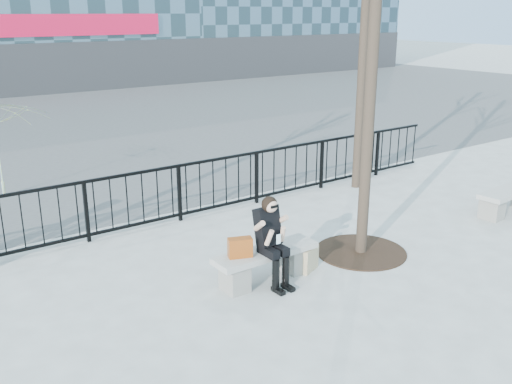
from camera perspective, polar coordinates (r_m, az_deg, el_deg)
ground at (r=8.60m, az=0.96°, el=-8.80°), size 120.00×120.00×0.00m
street_surface at (r=21.99m, az=-23.23°, el=6.20°), size 60.00×23.00×0.01m
railing at (r=10.77m, az=-8.60°, el=-0.27°), size 14.00×0.06×1.10m
tree_grate at (r=9.68m, az=10.43°, el=-5.88°), size 1.50×1.50×0.02m
bench_main at (r=8.47m, az=0.98°, el=-6.98°), size 1.65×0.46×0.49m
bench_second at (r=12.30m, az=24.00°, el=-0.54°), size 1.70×0.47×0.51m
seated_woman at (r=8.20m, az=1.66°, el=-5.01°), size 0.50×0.64×1.34m
handbag at (r=8.12m, az=-1.60°, el=-5.57°), size 0.38×0.27×0.28m
shopping_bag at (r=8.86m, az=5.30°, el=-6.67°), size 0.43×0.30×0.38m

